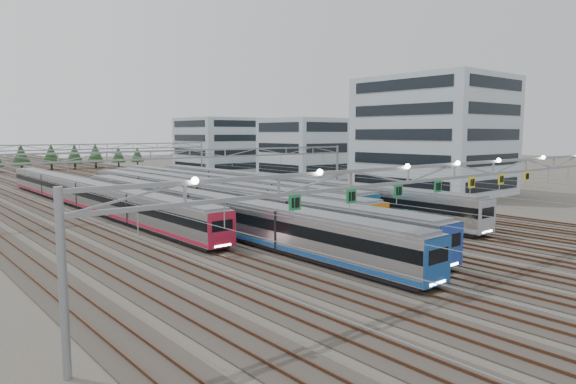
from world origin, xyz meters
TOP-DOWN VIEW (x-y plane):
  - ground at (0.00, 0.00)m, footprint 400.00×400.00m
  - track_bed at (0.00, 100.00)m, footprint 54.00×260.00m
  - train_a at (-11.25, 47.74)m, footprint 2.74×66.79m
  - train_b at (-6.75, 25.83)m, footprint 2.82×58.49m
  - train_c at (-2.25, 31.80)m, footprint 2.87×66.59m
  - train_d at (2.25, 39.01)m, footprint 2.81×60.19m
  - train_e at (6.75, 44.21)m, footprint 2.81×60.87m
  - train_f at (11.25, 35.50)m, footprint 2.96×64.41m
  - gantry_near at (-0.05, -0.12)m, footprint 56.36×0.61m
  - gantry_mid at (0.00, 40.00)m, footprint 56.36×0.36m
  - gantry_far at (0.00, 85.00)m, footprint 56.36×0.36m
  - depot_bldg_south at (40.67, 29.93)m, footprint 18.00×22.00m
  - depot_bldg_mid at (42.09, 64.95)m, footprint 14.00×16.00m
  - depot_bldg_north at (40.26, 93.03)m, footprint 22.00×18.00m

SIDE VIEW (x-z plane):
  - ground at x=0.00m, z-range 0.00..0.00m
  - track_bed at x=0.00m, z-range -1.22..4.20m
  - train_a at x=-11.25m, z-range 0.25..3.82m
  - train_d at x=2.25m, z-range 0.25..3.90m
  - train_e at x=6.75m, z-range 0.25..3.91m
  - train_b at x=-6.75m, z-range 0.25..3.92m
  - train_c at x=-2.25m, z-range 0.25..3.99m
  - train_f at x=11.25m, z-range 0.25..4.11m
  - gantry_mid at x=0.00m, z-range 2.39..10.39m
  - gantry_far at x=0.00m, z-range 2.39..10.39m
  - depot_bldg_mid at x=42.09m, z-range 0.00..13.35m
  - depot_bldg_north at x=40.26m, z-range 0.00..13.96m
  - gantry_near at x=-0.05m, z-range 3.05..11.13m
  - depot_bldg_south at x=40.67m, z-range 0.00..19.32m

